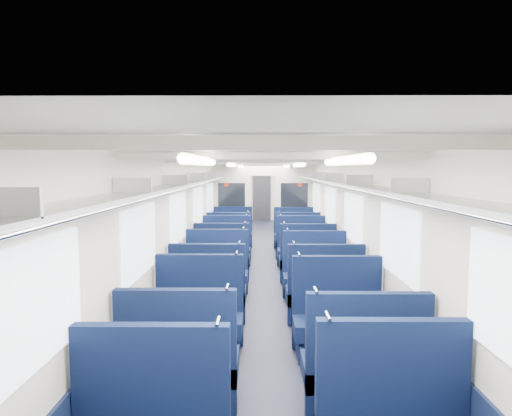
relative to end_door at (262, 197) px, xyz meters
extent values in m
cube|color=black|center=(0.00, -8.94, -1.00)|extent=(2.80, 18.00, 0.01)
cube|color=silver|center=(0.00, -8.94, 1.35)|extent=(2.80, 18.00, 0.01)
cube|color=beige|center=(-1.40, -8.94, 0.18)|extent=(0.02, 18.00, 2.35)
cube|color=black|center=(-1.39, -8.94, -0.65)|extent=(0.03, 17.90, 0.70)
cube|color=beige|center=(1.40, -8.94, 0.18)|extent=(0.02, 18.00, 2.35)
cube|color=black|center=(1.39, -8.94, -0.65)|extent=(0.03, 17.90, 0.70)
cube|color=beige|center=(0.00, 0.06, 0.18)|extent=(2.80, 0.02, 2.35)
cube|color=#B2B5BA|center=(-1.22, -8.94, 0.97)|extent=(0.34, 17.40, 0.04)
cylinder|color=silver|center=(-1.04, -8.94, 0.95)|extent=(0.02, 17.40, 0.02)
cube|color=#B2B5BA|center=(-1.22, -16.94, 1.05)|extent=(0.34, 0.03, 0.14)
cube|color=#B2B5BA|center=(-1.22, -14.94, 1.05)|extent=(0.34, 0.03, 0.14)
cube|color=#B2B5BA|center=(-1.22, -12.94, 1.05)|extent=(0.34, 0.03, 0.14)
cube|color=#B2B5BA|center=(-1.22, -10.94, 1.05)|extent=(0.34, 0.03, 0.14)
cube|color=#B2B5BA|center=(-1.22, -8.94, 1.05)|extent=(0.34, 0.03, 0.14)
cube|color=#B2B5BA|center=(-1.22, -6.94, 1.05)|extent=(0.34, 0.03, 0.14)
cube|color=#B2B5BA|center=(-1.22, -4.94, 1.05)|extent=(0.34, 0.03, 0.14)
cube|color=#B2B5BA|center=(-1.22, -2.94, 1.05)|extent=(0.34, 0.03, 0.14)
cube|color=#B2B5BA|center=(-1.22, -0.94, 1.05)|extent=(0.34, 0.03, 0.14)
cube|color=#B2B5BA|center=(1.22, -8.94, 0.97)|extent=(0.34, 17.40, 0.04)
cylinder|color=silver|center=(1.04, -8.94, 0.95)|extent=(0.02, 17.40, 0.02)
cube|color=#B2B5BA|center=(1.22, -14.94, 1.05)|extent=(0.34, 0.03, 0.14)
cube|color=#B2B5BA|center=(1.22, -12.94, 1.05)|extent=(0.34, 0.03, 0.14)
cube|color=#B2B5BA|center=(1.22, -10.94, 1.05)|extent=(0.34, 0.03, 0.14)
cube|color=#B2B5BA|center=(1.22, -8.94, 1.05)|extent=(0.34, 0.03, 0.14)
cube|color=#B2B5BA|center=(1.22, -6.94, 1.05)|extent=(0.34, 0.03, 0.14)
cube|color=#B2B5BA|center=(1.22, -4.94, 1.05)|extent=(0.34, 0.03, 0.14)
cube|color=#B2B5BA|center=(1.22, -2.94, 1.05)|extent=(0.34, 0.03, 0.14)
cube|color=#B2B5BA|center=(1.22, -0.94, 1.05)|extent=(0.34, 0.03, 0.14)
cube|color=white|center=(-1.38, -16.44, 0.42)|extent=(0.02, 1.30, 0.75)
cube|color=white|center=(-1.38, -14.14, 0.42)|extent=(0.02, 1.30, 0.75)
cube|color=white|center=(-1.38, -11.84, 0.42)|extent=(0.02, 1.30, 0.75)
cube|color=white|center=(-1.38, -9.54, 0.42)|extent=(0.02, 1.30, 0.75)
cube|color=white|center=(-1.38, -7.24, 0.42)|extent=(0.02, 1.30, 0.75)
cube|color=white|center=(-1.38, -4.44, 0.42)|extent=(0.02, 1.30, 0.75)
cube|color=white|center=(-1.38, -2.14, 0.42)|extent=(0.02, 1.30, 0.75)
cube|color=white|center=(1.38, -14.14, 0.42)|extent=(0.02, 1.30, 0.75)
cube|color=white|center=(1.38, -11.84, 0.42)|extent=(0.02, 1.30, 0.75)
cube|color=white|center=(1.38, -9.54, 0.42)|extent=(0.02, 1.30, 0.75)
cube|color=white|center=(1.38, -7.24, 0.42)|extent=(0.02, 1.30, 0.75)
cube|color=white|center=(1.38, -4.44, 0.42)|extent=(0.02, 1.30, 0.75)
cube|color=white|center=(1.38, -2.14, 0.42)|extent=(0.02, 1.30, 0.75)
cube|color=beige|center=(0.00, -16.94, 1.31)|extent=(2.70, 0.06, 0.06)
cube|color=beige|center=(0.00, -14.94, 1.31)|extent=(2.70, 0.06, 0.06)
cube|color=beige|center=(0.00, -12.94, 1.31)|extent=(2.70, 0.06, 0.06)
cube|color=beige|center=(0.00, -10.94, 1.31)|extent=(2.70, 0.06, 0.06)
cube|color=beige|center=(0.00, -8.94, 1.31)|extent=(2.70, 0.06, 0.06)
cube|color=beige|center=(0.00, -6.94, 1.31)|extent=(2.70, 0.06, 0.06)
cube|color=beige|center=(0.00, -4.94, 1.31)|extent=(2.70, 0.06, 0.06)
cube|color=beige|center=(0.00, -2.94, 1.31)|extent=(2.70, 0.06, 0.06)
cube|color=beige|center=(0.00, -0.94, 1.31)|extent=(2.70, 0.06, 0.06)
cylinder|color=white|center=(-0.55, -15.44, 1.26)|extent=(0.07, 1.60, 0.07)
cylinder|color=white|center=(-0.55, -11.44, 1.26)|extent=(0.07, 1.60, 0.07)
cylinder|color=white|center=(-0.55, -7.94, 1.26)|extent=(0.07, 1.60, 0.07)
cylinder|color=white|center=(-0.55, -3.44, 1.26)|extent=(0.07, 1.60, 0.07)
cylinder|color=white|center=(0.55, -15.44, 1.26)|extent=(0.07, 1.60, 0.07)
cylinder|color=white|center=(0.55, -11.44, 1.26)|extent=(0.07, 1.60, 0.07)
cylinder|color=white|center=(0.55, -7.94, 1.26)|extent=(0.07, 1.60, 0.07)
cylinder|color=white|center=(0.55, -3.44, 1.26)|extent=(0.07, 1.60, 0.07)
cube|color=black|center=(0.00, 0.00, 0.00)|extent=(0.75, 0.06, 2.00)
cube|color=beige|center=(-0.88, -6.38, 0.18)|extent=(1.05, 0.08, 2.35)
cube|color=black|center=(-0.87, -6.43, 0.40)|extent=(0.76, 0.02, 0.80)
cylinder|color=#B41D0C|center=(-1.02, -6.44, 0.75)|extent=(0.12, 0.01, 0.12)
cube|color=beige|center=(0.88, -6.38, 0.18)|extent=(1.05, 0.08, 2.35)
cube|color=black|center=(0.87, -6.43, 0.40)|extent=(0.76, 0.02, 0.80)
cylinder|color=#B41D0C|center=(1.02, -6.44, 0.75)|extent=(0.12, 0.01, 0.12)
cube|color=beige|center=(0.00, -6.38, 1.17)|extent=(0.70, 0.08, 0.35)
cube|color=#0B1738|center=(-0.83, -15.97, -0.41)|extent=(1.07, 0.10, 1.14)
cylinder|color=silver|center=(-0.38, -15.97, 0.18)|extent=(0.02, 0.16, 0.02)
cube|color=#0B1738|center=(0.83, -15.85, -0.41)|extent=(1.07, 0.10, 1.14)
cylinder|color=silver|center=(0.38, -15.85, 0.18)|extent=(0.02, 0.16, 0.02)
cube|color=#0B1738|center=(-0.83, -14.86, -0.63)|extent=(1.07, 0.56, 0.18)
cube|color=black|center=(-0.83, -14.86, -0.86)|extent=(0.98, 0.45, 0.27)
cube|color=#0B1738|center=(-0.83, -15.09, -0.41)|extent=(1.07, 0.10, 1.14)
cylinder|color=silver|center=(-0.38, -15.09, 0.18)|extent=(0.02, 0.16, 0.02)
cube|color=#0B1738|center=(0.83, -14.95, -0.63)|extent=(1.07, 0.56, 0.18)
cube|color=black|center=(0.83, -14.95, -0.86)|extent=(0.98, 0.45, 0.27)
cube|color=#0B1738|center=(0.83, -15.18, -0.41)|extent=(1.07, 0.10, 1.14)
cylinder|color=silver|center=(0.38, -15.18, 0.18)|extent=(0.02, 0.16, 0.02)
cube|color=#0B1738|center=(-0.83, -13.73, -0.63)|extent=(1.07, 0.56, 0.18)
cube|color=black|center=(-0.83, -13.73, -0.86)|extent=(0.98, 0.45, 0.27)
cube|color=#0B1738|center=(-0.83, -13.51, -0.41)|extent=(1.07, 0.10, 1.14)
cylinder|color=silver|center=(-0.38, -13.51, 0.18)|extent=(0.02, 0.16, 0.02)
cube|color=#0B1738|center=(0.83, -13.82, -0.63)|extent=(1.07, 0.56, 0.18)
cube|color=black|center=(0.83, -13.82, -0.86)|extent=(0.98, 0.45, 0.27)
cube|color=#0B1738|center=(0.83, -13.59, -0.41)|extent=(1.07, 0.10, 1.14)
cylinder|color=silver|center=(0.38, -13.59, 0.18)|extent=(0.02, 0.16, 0.02)
cube|color=#0B1738|center=(-0.83, -12.51, -0.63)|extent=(1.07, 0.56, 0.18)
cube|color=black|center=(-0.83, -12.51, -0.86)|extent=(0.98, 0.45, 0.27)
cube|color=#0B1738|center=(-0.83, -12.74, -0.41)|extent=(1.07, 0.10, 1.14)
cylinder|color=silver|center=(-0.38, -12.74, 0.18)|extent=(0.02, 0.16, 0.02)
cube|color=#0B1738|center=(0.83, -12.54, -0.63)|extent=(1.07, 0.56, 0.18)
cube|color=black|center=(0.83, -12.54, -0.86)|extent=(0.98, 0.45, 0.27)
cube|color=#0B1738|center=(0.83, -12.77, -0.41)|extent=(1.07, 0.10, 1.14)
cylinder|color=silver|center=(0.38, -12.77, 0.18)|extent=(0.02, 0.16, 0.02)
cube|color=#0B1738|center=(-0.83, -11.47, -0.63)|extent=(1.07, 0.56, 0.18)
cube|color=black|center=(-0.83, -11.47, -0.86)|extent=(0.98, 0.45, 0.27)
cube|color=#0B1738|center=(-0.83, -11.24, -0.41)|extent=(1.07, 0.10, 1.14)
cylinder|color=silver|center=(-0.38, -11.24, 0.18)|extent=(0.02, 0.16, 0.02)
cube|color=#0B1738|center=(0.83, -11.64, -0.63)|extent=(1.07, 0.56, 0.18)
cube|color=black|center=(0.83, -11.64, -0.86)|extent=(0.98, 0.45, 0.27)
cube|color=#0B1738|center=(0.83, -11.41, -0.41)|extent=(1.07, 0.10, 1.14)
cylinder|color=silver|center=(0.38, -11.41, 0.18)|extent=(0.02, 0.16, 0.02)
cube|color=#0B1738|center=(-0.83, -10.15, -0.63)|extent=(1.07, 0.56, 0.18)
cube|color=black|center=(-0.83, -10.15, -0.86)|extent=(0.98, 0.45, 0.27)
cube|color=#0B1738|center=(-0.83, -10.37, -0.41)|extent=(1.07, 0.10, 1.14)
cylinder|color=silver|center=(-0.38, -10.37, 0.18)|extent=(0.02, 0.16, 0.02)
cube|color=#0B1738|center=(0.83, -10.24, -0.63)|extent=(1.07, 0.56, 0.18)
cube|color=black|center=(0.83, -10.24, -0.86)|extent=(0.98, 0.45, 0.27)
cube|color=#0B1738|center=(0.83, -10.47, -0.41)|extent=(1.07, 0.10, 1.14)
cylinder|color=silver|center=(0.38, -10.47, 0.18)|extent=(0.02, 0.16, 0.02)
cube|color=#0B1738|center=(-0.83, -9.20, -0.63)|extent=(1.07, 0.56, 0.18)
cube|color=black|center=(-0.83, -9.20, -0.86)|extent=(0.98, 0.45, 0.27)
cube|color=#0B1738|center=(-0.83, -8.97, -0.41)|extent=(1.07, 0.10, 1.14)
cylinder|color=silver|center=(-0.38, -8.97, 0.18)|extent=(0.02, 0.16, 0.02)
cube|color=#0B1738|center=(0.83, -9.24, -0.63)|extent=(1.07, 0.56, 0.18)
cube|color=black|center=(0.83, -9.24, -0.86)|extent=(0.98, 0.45, 0.27)
cube|color=#0B1738|center=(0.83, -9.01, -0.41)|extent=(1.07, 0.10, 1.14)
cylinder|color=silver|center=(0.38, -9.01, 0.18)|extent=(0.02, 0.16, 0.02)
cube|color=#0B1738|center=(-0.83, -8.03, -0.63)|extent=(1.07, 0.56, 0.18)
cube|color=black|center=(-0.83, -8.03, -0.86)|extent=(0.98, 0.45, 0.27)
cube|color=#0B1738|center=(-0.83, -8.26, -0.41)|extent=(1.07, 0.10, 1.14)
cylinder|color=silver|center=(-0.38, -8.26, 0.18)|extent=(0.02, 0.16, 0.02)
cube|color=#0B1738|center=(0.83, -7.99, -0.63)|extent=(1.07, 0.56, 0.18)
cube|color=black|center=(0.83, -7.99, -0.86)|extent=(0.98, 0.45, 0.27)
cube|color=#0B1738|center=(0.83, -8.22, -0.41)|extent=(1.07, 0.10, 1.14)
cylinder|color=silver|center=(0.38, -8.22, 0.18)|extent=(0.02, 0.16, 0.02)
cube|color=#0B1738|center=(-0.83, -6.86, -0.63)|extent=(1.07, 0.56, 0.18)
cube|color=black|center=(-0.83, -6.86, -0.86)|extent=(0.98, 0.45, 0.27)
cube|color=#0B1738|center=(-0.83, -6.63, -0.41)|extent=(1.07, 0.10, 1.14)
cylinder|color=silver|center=(-0.38, -6.63, 0.18)|extent=(0.02, 0.16, 0.02)
cube|color=#0B1738|center=(0.83, -7.01, -0.63)|extent=(1.07, 0.56, 0.18)
cube|color=black|center=(0.83, -7.01, -0.86)|extent=(0.98, 0.45, 0.27)
cube|color=#0B1738|center=(0.83, -6.78, -0.41)|extent=(1.07, 0.10, 1.14)
cylinder|color=silver|center=(0.38, -6.78, 0.18)|extent=(0.02, 0.16, 0.02)
camera|label=1|loc=(-0.10, -18.88, 1.20)|focal=31.40mm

